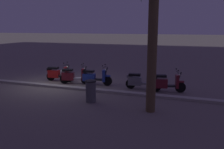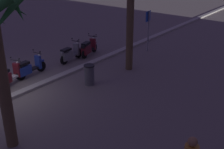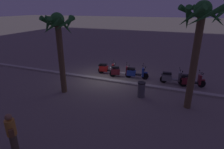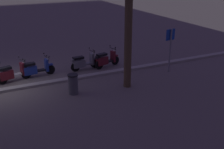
{
  "view_description": "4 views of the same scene",
  "coord_description": "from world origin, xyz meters",
  "views": [
    {
      "loc": [
        -7.33,
        11.12,
        3.18
      ],
      "look_at": [
        -4.15,
        2.19,
        1.29
      ],
      "focal_mm": 38.1,
      "sensor_mm": 36.0,
      "label": 1
    },
    {
      "loc": [
        5.63,
        10.39,
        5.68
      ],
      "look_at": [
        -2.91,
        3.62,
        0.97
      ],
      "focal_mm": 46.71,
      "sensor_mm": 36.0,
      "label": 2
    },
    {
      "loc": [
        -5.12,
        12.12,
        5.14
      ],
      "look_at": [
        -1.09,
        1.7,
        1.03
      ],
      "focal_mm": 29.2,
      "sensor_mm": 36.0,
      "label": 3
    },
    {
      "loc": [
        0.33,
        13.61,
        5.56
      ],
      "look_at": [
        -4.49,
        3.47,
        1.2
      ],
      "focal_mm": 45.24,
      "sensor_mm": 36.0,
      "label": 4
    }
  ],
  "objects": [
    {
      "name": "scooter_grey_tail_end",
      "position": [
        -4.66,
        -0.71,
        0.45
      ],
      "size": [
        1.75,
        0.56,
        1.17
      ],
      "color": "black",
      "rests_on": "ground"
    },
    {
      "name": "scooter_maroon_mid_rear",
      "position": [
        -0.78,
        -0.6,
        0.46
      ],
      "size": [
        1.75,
        0.75,
        1.17
      ],
      "color": "black",
      "rests_on": "ground"
    },
    {
      "name": "palm_tree_near_sign",
      "position": [
        -5.81,
        2.42,
        4.13
      ],
      "size": [
        2.26,
        2.27,
        5.47
      ],
      "color": "brown",
      "rests_on": "ground"
    },
    {
      "name": "scooter_red_mid_centre",
      "position": [
        0.39,
        -0.9,
        0.46
      ],
      "size": [
        1.73,
        0.56,
        1.17
      ],
      "color": "black",
      "rests_on": "ground"
    },
    {
      "name": "curb_strip",
      "position": [
        0.0,
        0.46,
        0.06
      ],
      "size": [
        60.0,
        0.36,
        0.12
      ],
      "primitive_type": "cube",
      "color": "#ADA89E",
      "rests_on": "ground"
    },
    {
      "name": "ground_plane",
      "position": [
        0.0,
        0.0,
        0.0
      ],
      "size": [
        200.0,
        200.0,
        0.0
      ],
      "primitive_type": "plane",
      "color": "slate"
    },
    {
      "name": "scooter_blue_gap_after_mid",
      "position": [
        -2.02,
        -0.77,
        0.45
      ],
      "size": [
        1.82,
        0.56,
        1.17
      ],
      "color": "black",
      "rests_on": "ground"
    },
    {
      "name": "scooter_maroon_second_in_line",
      "position": [
        -5.99,
        -0.55,
        0.47
      ],
      "size": [
        1.7,
        0.72,
        1.17
      ],
      "color": "black",
      "rests_on": "ground"
    },
    {
      "name": "palm_tree_mid_walkway",
      "position": [
        1.65,
        3.22,
        3.69
      ],
      "size": [
        2.04,
        2.03,
        4.91
      ],
      "color": "brown",
      "rests_on": "ground"
    },
    {
      "name": "litter_bin",
      "position": [
        -3.16,
        2.12,
        0.48
      ],
      "size": [
        0.48,
        0.48,
        0.95
      ],
      "color": "#56565B",
      "rests_on": "ground"
    },
    {
      "name": "pedestrian_strolling_near_curb",
      "position": [
        0.14,
        8.41,
        0.92
      ],
      "size": [
        0.44,
        0.41,
        1.72
      ],
      "color": "brown",
      "rests_on": "ground"
    }
  ]
}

